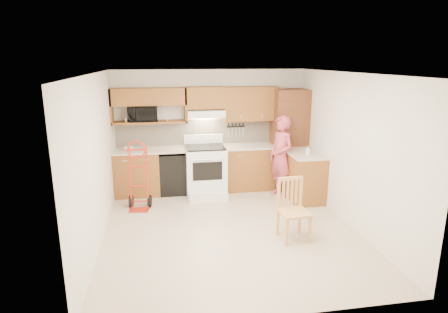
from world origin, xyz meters
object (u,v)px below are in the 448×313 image
object	(u,v)px
hand_truck	(138,179)
microwave	(143,113)
person	(281,157)
dining_chair	(294,210)
range	(206,167)

from	to	relation	value
hand_truck	microwave	bearing A→B (deg)	90.47
microwave	hand_truck	world-z (taller)	microwave
person	dining_chair	world-z (taller)	person
range	person	world-z (taller)	person
hand_truck	dining_chair	size ratio (longest dim) A/B	1.23
range	hand_truck	bearing A→B (deg)	-156.63
microwave	range	xyz separation A→B (m)	(1.21, -0.40, -1.06)
microwave	hand_truck	size ratio (longest dim) A/B	0.49
microwave	range	world-z (taller)	microwave
range	person	xyz separation A→B (m)	(1.47, -0.34, 0.23)
range	hand_truck	size ratio (longest dim) A/B	1.01
person	hand_truck	size ratio (longest dim) A/B	1.41
microwave	hand_truck	distance (m)	1.44
range	microwave	bearing A→B (deg)	161.74
range	person	bearing A→B (deg)	-12.93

